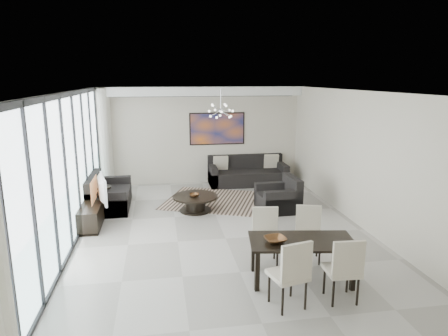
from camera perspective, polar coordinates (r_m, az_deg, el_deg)
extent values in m
cube|color=#A8A39B|center=(8.15, 0.23, -9.98)|extent=(6.00, 9.00, 0.02)
cube|color=white|center=(7.52, 0.25, 10.71)|extent=(6.00, 9.00, 0.02)
cube|color=beige|center=(12.08, -3.34, 4.64)|extent=(6.00, 0.02, 2.90)
cube|color=beige|center=(3.61, 12.75, -15.95)|extent=(6.00, 0.02, 2.90)
cube|color=beige|center=(8.71, 20.03, 0.67)|extent=(0.02, 9.00, 2.90)
cube|color=silver|center=(7.79, -21.91, -0.85)|extent=(0.01, 8.95, 2.85)
cube|color=black|center=(7.60, -22.50, 9.47)|extent=(0.04, 8.95, 0.10)
cube|color=black|center=(8.22, -20.80, -10.51)|extent=(0.04, 8.95, 0.06)
cube|color=black|center=(5.02, -28.66, -8.86)|extent=(0.04, 0.05, 2.88)
cube|color=black|center=(5.91, -25.57, -5.37)|extent=(0.04, 0.05, 2.88)
cube|color=black|center=(6.84, -23.32, -2.80)|extent=(0.04, 0.05, 2.88)
cube|color=black|center=(7.78, -21.62, -0.84)|extent=(0.04, 0.05, 2.88)
cube|color=black|center=(8.74, -20.30, 0.69)|extent=(0.04, 0.05, 2.88)
cube|color=black|center=(9.71, -19.23, 1.91)|extent=(0.04, 0.05, 2.88)
cube|color=black|center=(10.68, -18.36, 2.92)|extent=(0.04, 0.05, 2.88)
cube|color=black|center=(11.65, -17.63, 3.75)|extent=(0.04, 0.05, 2.88)
cylinder|color=silver|center=(11.78, -16.86, 3.90)|extent=(0.36, 0.36, 2.85)
cube|color=white|center=(11.78, -3.33, 10.88)|extent=(5.98, 0.40, 0.26)
cube|color=#CC611C|center=(12.10, -0.98, 5.63)|extent=(1.68, 0.04, 0.98)
cylinder|color=silver|center=(10.04, -0.47, 9.73)|extent=(0.02, 0.02, 0.55)
sphere|color=silver|center=(10.06, -0.46, 8.17)|extent=(0.12, 0.12, 0.12)
cube|color=black|center=(10.51, -0.59, -4.68)|extent=(3.35, 3.00, 0.01)
cylinder|color=black|center=(9.66, -4.13, -4.10)|extent=(1.09, 1.09, 0.04)
cylinder|color=black|center=(9.72, -4.11, -5.18)|extent=(0.48, 0.48, 0.34)
cylinder|color=black|center=(9.77, -4.10, -6.03)|extent=(0.76, 0.76, 0.03)
imported|color=brown|center=(9.58, -4.26, -3.89)|extent=(0.26, 0.26, 0.07)
cube|color=black|center=(12.09, 3.41, -1.35)|extent=(2.32, 0.95, 0.42)
cube|color=black|center=(12.35, 3.05, 0.98)|extent=(2.32, 0.19, 0.42)
cube|color=black|center=(11.88, -1.61, -1.11)|extent=(0.19, 0.95, 0.61)
cube|color=black|center=(12.34, 8.25, -0.71)|extent=(0.19, 0.95, 0.61)
cube|color=black|center=(10.32, -15.95, -4.33)|extent=(0.94, 1.68, 0.42)
cube|color=black|center=(10.26, -18.18, -2.15)|extent=(0.19, 1.68, 0.42)
cube|color=black|center=(9.59, -16.46, -5.09)|extent=(0.94, 0.19, 0.61)
cube|color=black|center=(11.01, -15.56, -2.73)|extent=(0.94, 0.19, 0.61)
cube|color=black|center=(9.84, 7.66, -4.81)|extent=(0.96, 1.00, 0.41)
cube|color=black|center=(9.85, 9.76, -2.39)|extent=(0.22, 0.98, 0.41)
cube|color=black|center=(10.17, 6.96, -3.66)|extent=(0.93, 0.22, 0.59)
cube|color=black|center=(9.46, 8.46, -4.98)|extent=(0.93, 0.22, 0.59)
cylinder|color=black|center=(10.20, -16.93, -2.64)|extent=(0.41, 0.41, 0.04)
cylinder|color=black|center=(10.27, -16.83, -4.14)|extent=(0.06, 0.06, 0.51)
cylinder|color=black|center=(10.35, -16.74, -5.47)|extent=(0.29, 0.29, 0.03)
cube|color=black|center=(9.31, -18.28, -6.19)|extent=(0.43, 1.51, 0.47)
imported|color=gray|center=(9.21, -17.46, -2.90)|extent=(0.34, 1.02, 0.58)
cube|color=black|center=(6.46, 11.07, -10.23)|extent=(1.74, 1.05, 0.04)
cube|color=black|center=(6.22, 4.75, -14.47)|extent=(0.07, 0.07, 0.65)
cube|color=black|center=(6.79, 4.24, -12.01)|extent=(0.07, 0.07, 0.65)
cube|color=black|center=(6.51, 17.98, -13.76)|extent=(0.07, 0.07, 0.65)
cube|color=black|center=(7.06, 16.33, -11.50)|extent=(0.07, 0.07, 0.65)
cube|color=beige|center=(5.84, 9.09, -14.86)|extent=(0.57, 0.57, 0.06)
cube|color=beige|center=(5.57, 10.33, -13.28)|extent=(0.47, 0.16, 0.57)
cylinder|color=black|center=(6.01, 6.47, -16.63)|extent=(0.04, 0.04, 0.44)
cylinder|color=black|center=(5.92, 11.58, -17.34)|extent=(0.04, 0.04, 0.44)
cube|color=beige|center=(6.16, 16.45, -13.87)|extent=(0.48, 0.48, 0.06)
cube|color=beige|center=(5.88, 17.37, -12.45)|extent=(0.46, 0.07, 0.56)
cylinder|color=black|center=(6.35, 14.13, -15.32)|extent=(0.04, 0.04, 0.43)
cylinder|color=black|center=(6.19, 18.55, -16.39)|extent=(0.04, 0.04, 0.43)
cube|color=beige|center=(7.01, 6.04, -10.11)|extent=(0.50, 0.50, 0.06)
cube|color=beige|center=(7.09, 5.90, -7.64)|extent=(0.45, 0.11, 0.54)
cylinder|color=black|center=(6.97, 7.62, -12.42)|extent=(0.04, 0.04, 0.42)
cylinder|color=black|center=(7.24, 4.43, -11.33)|extent=(0.04, 0.04, 0.42)
cube|color=beige|center=(7.25, 12.04, -9.59)|extent=(0.54, 0.54, 0.06)
cube|color=beige|center=(7.33, 11.97, -7.22)|extent=(0.44, 0.16, 0.54)
cylinder|color=black|center=(7.20, 13.49, -11.84)|extent=(0.04, 0.04, 0.41)
cylinder|color=black|center=(7.48, 10.47, -10.74)|extent=(0.04, 0.04, 0.41)
imported|color=brown|center=(6.30, 7.34, -10.14)|extent=(0.38, 0.38, 0.08)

